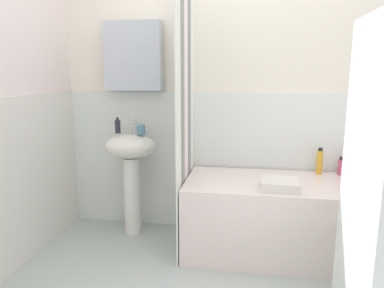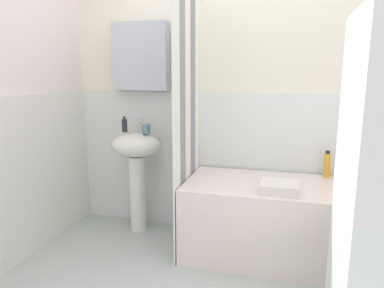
{
  "view_description": "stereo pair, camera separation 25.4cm",
  "coord_description": "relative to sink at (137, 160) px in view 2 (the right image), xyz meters",
  "views": [
    {
      "loc": [
        0.04,
        -1.7,
        1.34
      ],
      "look_at": [
        -0.37,
        0.75,
        0.85
      ],
      "focal_mm": 32.99,
      "sensor_mm": 36.0,
      "label": 1
    },
    {
      "loc": [
        0.29,
        -1.65,
        1.34
      ],
      "look_at": [
        -0.37,
        0.75,
        0.85
      ],
      "focal_mm": 32.99,
      "sensor_mm": 36.0,
      "label": 2
    }
  ],
  "objects": [
    {
      "name": "wall_back_tiled",
      "position": [
        0.87,
        0.23,
        0.51
      ],
      "size": [
        3.6,
        0.18,
        2.4
      ],
      "color": "white",
      "rests_on": "ground_plane"
    },
    {
      "name": "wall_left_tiled",
      "position": [
        -0.64,
        -0.69,
        0.49
      ],
      "size": [
        0.07,
        1.81,
        2.4
      ],
      "color": "silver",
      "rests_on": "ground_plane"
    },
    {
      "name": "sink",
      "position": [
        0.0,
        0.0,
        0.0
      ],
      "size": [
        0.44,
        0.34,
        0.86
      ],
      "color": "white",
      "rests_on": "ground_plane"
    },
    {
      "name": "faucet",
      "position": [
        -0.0,
        0.08,
        0.29
      ],
      "size": [
        0.03,
        0.12,
        0.12
      ],
      "color": "silver",
      "rests_on": "sink"
    },
    {
      "name": "soap_dispenser",
      "position": [
        -0.12,
        0.04,
        0.29
      ],
      "size": [
        0.05,
        0.05,
        0.14
      ],
      "color": "#282733",
      "rests_on": "sink"
    },
    {
      "name": "toothbrush_cup",
      "position": [
        0.09,
        0.0,
        0.27
      ],
      "size": [
        0.07,
        0.07,
        0.08
      ],
      "primitive_type": "cylinder",
      "color": "slate",
      "rests_on": "sink"
    },
    {
      "name": "bathtub",
      "position": [
        1.25,
        -0.15,
        -0.35
      ],
      "size": [
        1.5,
        0.68,
        0.56
      ],
      "primitive_type": "cube",
      "color": "silver",
      "rests_on": "ground_plane"
    },
    {
      "name": "shower_curtain",
      "position": [
        0.49,
        -0.15,
        0.37
      ],
      "size": [
        0.01,
        0.68,
        2.0
      ],
      "color": "white",
      "rests_on": "ground_plane"
    },
    {
      "name": "body_wash_bottle",
      "position": [
        1.9,
        0.09,
        0.03
      ],
      "size": [
        0.06,
        0.06,
        0.21
      ],
      "color": "#272328",
      "rests_on": "bathtub"
    },
    {
      "name": "conditioner_bottle",
      "position": [
        1.79,
        0.12,
        0.03
      ],
      "size": [
        0.06,
        0.06,
        0.2
      ],
      "color": "white",
      "rests_on": "bathtub"
    },
    {
      "name": "lotion_bottle",
      "position": [
        1.69,
        0.11,
        -0.0
      ],
      "size": [
        0.06,
        0.06,
        0.15
      ],
      "color": "#C64B67",
      "rests_on": "bathtub"
    },
    {
      "name": "shampoo_bottle",
      "position": [
        1.53,
        0.11,
        0.03
      ],
      "size": [
        0.05,
        0.05,
        0.21
      ],
      "color": "gold",
      "rests_on": "bathtub"
    },
    {
      "name": "towel_folded",
      "position": [
        1.19,
        -0.33,
        -0.03
      ],
      "size": [
        0.26,
        0.25,
        0.07
      ],
      "primitive_type": "cube",
      "rotation": [
        0.0,
        0.0,
        -0.04
      ],
      "color": "silver",
      "rests_on": "bathtub"
    }
  ]
}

